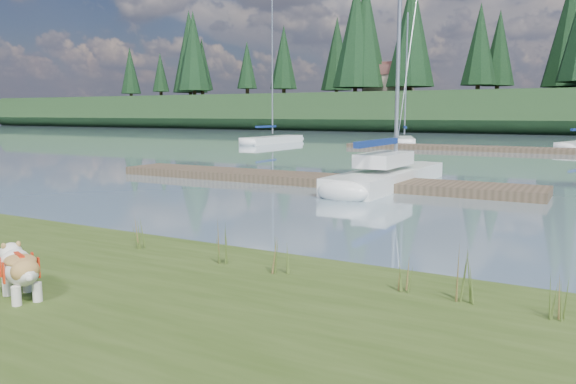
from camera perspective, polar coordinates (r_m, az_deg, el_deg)
The scene contains 20 objects.
ground at distance 39.42m, azimuth 21.50°, elevation 3.83°, with size 200.00×200.00×0.00m, color #7A94A2.
ridge at distance 82.17m, azimuth 25.65°, elevation 7.28°, with size 200.00×20.00×5.00m, color #1B3218.
bulldog at distance 7.43m, azimuth -25.59°, elevation -6.93°, with size 1.01×0.67×0.60m.
sailboat_main at distance 20.53m, azimuth 10.78°, elevation 2.01°, with size 1.94×8.56×12.28m.
dock_near at distance 20.34m, azimuth 2.06°, elevation 1.32°, with size 16.00×2.00×0.30m, color #4C3D2C.
dock_far at distance 39.20m, azimuth 24.41°, elevation 3.87°, with size 26.00×2.20×0.30m, color #4C3D2C.
sailboat_bg_0 at distance 47.33m, azimuth -1.11°, elevation 5.40°, with size 1.88×8.30×11.94m.
sailboat_bg_1 at distance 46.59m, azimuth 11.69°, elevation 5.20°, with size 3.60×6.90×10.35m.
weed_0 at distance 8.28m, azimuth -6.62°, elevation -5.20°, with size 0.17×0.14×0.72m.
weed_1 at distance 7.71m, azimuth -0.90°, elevation -6.79°, with size 0.17×0.14×0.51m.
weed_2 at distance 6.86m, azimuth 17.41°, elevation -8.23°, with size 0.17×0.14×0.74m.
weed_3 at distance 9.47m, azimuth -14.94°, elevation -4.30°, with size 0.17×0.14×0.50m.
weed_4 at distance 7.15m, azimuth 11.70°, elevation -8.41°, with size 0.17×0.14×0.44m.
weed_5 at distance 6.73m, azimuth 25.97°, elevation -9.10°, with size 0.17×0.14×0.72m.
mud_lip at distance 9.35m, azimuth -5.64°, elevation -7.30°, with size 60.00×0.50×0.14m, color #33281C.
conifer_0 at distance 97.45m, azimuth -9.57°, elevation 13.93°, with size 5.72×5.72×14.15m.
conifer_1 at distance 92.28m, azimuth -0.43°, elevation 13.53°, with size 4.40×4.40×11.30m.
conifer_2 at distance 83.42m, azimuth 7.86°, elevation 15.60°, with size 6.60×6.60×16.05m.
conifer_3 at distance 82.92m, azimuth 18.90°, elevation 14.03°, with size 4.84×4.84×12.25m.
house_0 at distance 83.67m, azimuth 10.24°, elevation 11.23°, with size 6.30×5.30×4.65m.
Camera 1 is at (5.15, -9.00, 2.55)m, focal length 35.00 mm.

